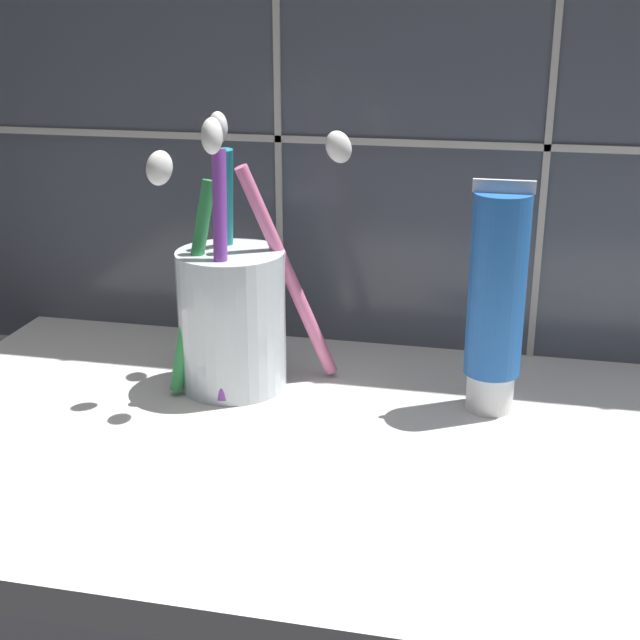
# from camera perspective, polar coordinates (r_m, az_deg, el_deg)

# --- Properties ---
(sink_counter) EXTENTS (0.78, 0.34, 0.02)m
(sink_counter) POSITION_cam_1_polar(r_m,az_deg,el_deg) (0.55, 11.36, -9.47)
(sink_counter) COLOR silver
(sink_counter) RESTS_ON ground
(tile_wall_backsplash) EXTENTS (0.88, 0.02, 0.47)m
(tile_wall_backsplash) POSITION_cam_1_polar(r_m,az_deg,el_deg) (0.66, 13.22, 15.70)
(tile_wall_backsplash) COLOR #4C515B
(tile_wall_backsplash) RESTS_ON ground
(toothbrush_cup) EXTENTS (0.13, 0.09, 0.19)m
(toothbrush_cup) POSITION_cam_1_polar(r_m,az_deg,el_deg) (0.61, -5.43, 0.58)
(toothbrush_cup) COLOR silver
(toothbrush_cup) RESTS_ON sink_counter
(toothpaste_tube) EXTENTS (0.04, 0.04, 0.15)m
(toothpaste_tube) POSITION_cam_1_polar(r_m,az_deg,el_deg) (0.58, 11.44, 1.26)
(toothpaste_tube) COLOR white
(toothpaste_tube) RESTS_ON sink_counter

